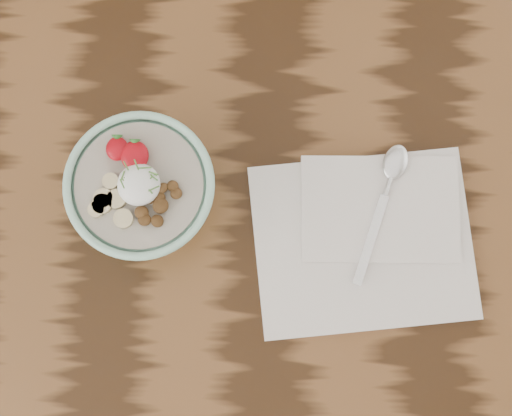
% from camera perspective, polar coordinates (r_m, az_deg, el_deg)
% --- Properties ---
extents(table, '(1.60, 0.90, 0.75)m').
position_cam_1_polar(table, '(1.04, -10.72, -3.99)').
color(table, black).
rests_on(table, ground).
extents(breakfast_bowl, '(0.18, 0.18, 0.12)m').
position_cam_1_polar(breakfast_bowl, '(0.89, -9.00, 1.41)').
color(breakfast_bowl, '#9FD6BC').
rests_on(breakfast_bowl, table).
extents(napkin, '(0.30, 0.26, 0.02)m').
position_cam_1_polar(napkin, '(0.93, 8.83, -2.18)').
color(napkin, silver).
rests_on(napkin, table).
extents(spoon, '(0.08, 0.19, 0.01)m').
position_cam_1_polar(spoon, '(0.94, 10.62, 2.11)').
color(spoon, silver).
rests_on(spoon, napkin).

